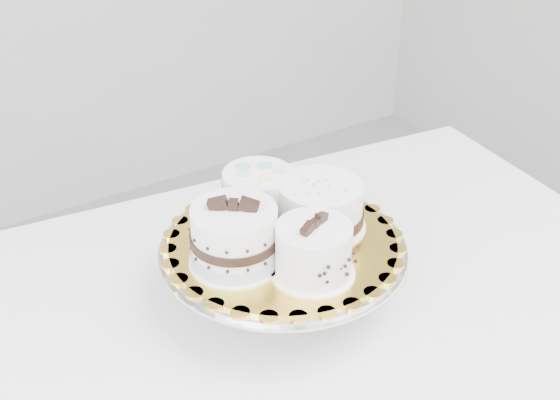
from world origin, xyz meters
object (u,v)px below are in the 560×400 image
cake_stand (283,260)px  cake_board (283,242)px  cake_swirl (313,252)px  cake_dots (258,194)px  cake_banded (235,238)px  cake_ribbon (321,207)px  table (284,360)px

cake_stand → cake_board: 0.03m
cake_stand → cake_swirl: bearing=-94.6°
cake_stand → cake_swirl: size_ratio=2.70×
cake_board → cake_dots: 0.08m
cake_banded → cake_ribbon: bearing=41.2°
cake_swirl → cake_banded: cake_banded is taller
table → cake_stand: 0.15m
table → cake_swirl: size_ratio=9.90×
cake_stand → cake_ribbon: bearing=2.8°
cake_banded → cake_ribbon: 0.14m
cake_stand → cake_swirl: (-0.01, -0.08, 0.07)m
cake_dots → cake_ribbon: cake_dots is taller
table → cake_ribbon: size_ratio=8.41×
cake_swirl → cake_dots: bearing=63.8°
cake_swirl → cake_ribbon: cake_swirl is taller
cake_dots → cake_ribbon: size_ratio=0.82×
cake_stand → cake_ribbon: cake_ribbon is taller
cake_board → cake_banded: bearing=-174.9°
cake_stand → cake_banded: 0.10m
table → cake_stand: cake_stand is taller
table → cake_banded: bearing=160.2°
table → cake_swirl: cake_swirl is taller
cake_board → cake_dots: cake_dots is taller
table → cake_ribbon: (0.08, 0.04, 0.21)m
cake_board → cake_swirl: cake_swirl is taller
cake_dots → cake_ribbon: bearing=-41.5°
table → cake_ribbon: bearing=30.6°
cake_banded → cake_board: bearing=42.3°
cake_stand → cake_dots: (0.00, 0.07, 0.07)m
table → cake_stand: bearing=66.8°
cake_dots → cake_swirl: bearing=-88.0°
table → cake_banded: size_ratio=8.05×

